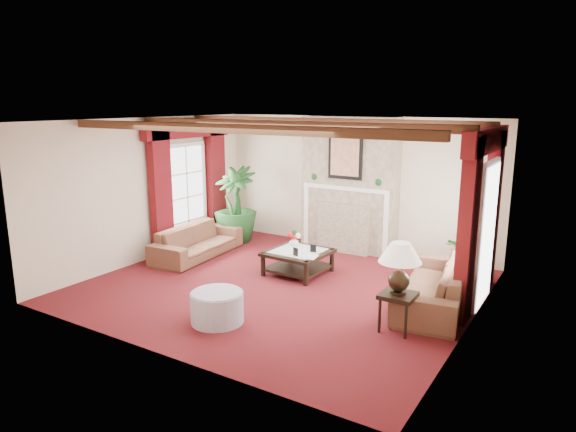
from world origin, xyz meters
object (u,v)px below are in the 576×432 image
Objects in this scene: ottoman at (217,307)px; coffee_table at (298,262)px; sofa_left at (197,236)px; side_table at (397,312)px; sofa_right at (435,277)px; potted_palm at (236,221)px.

coffee_table is at bearing 92.36° from ottoman.
sofa_left is 4.67m from side_table.
coffee_table is 1.94× the size of side_table.
coffee_table is (-2.46, 0.18, -0.23)m from sofa_right.
coffee_table is at bearing -90.86° from sofa_left.
ottoman is (-2.37, -2.18, -0.23)m from sofa_right.
sofa_right is at bearing -15.64° from potted_palm.
coffee_table is 2.35m from ottoman.
sofa_left is at bearing 136.37° from ottoman.
potted_palm is 4.22m from ottoman.
potted_palm reaches higher than coffee_table.
sofa_right is 4.46× the size of side_table.
sofa_left is at bearing -98.72° from sofa_right.
potted_palm reaches higher than sofa_left.
coffee_table is at bearing 150.61° from side_table.
side_table is at bearing -108.89° from sofa_left.
sofa_right reaches higher than coffee_table.
sofa_right is 2.30× the size of coffee_table.
sofa_left is 2.88× the size of ottoman.
sofa_right is (4.68, -0.03, 0.04)m from sofa_left.
coffee_table is at bearing -102.40° from sofa_right.
sofa_left is 1.29m from potted_palm.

